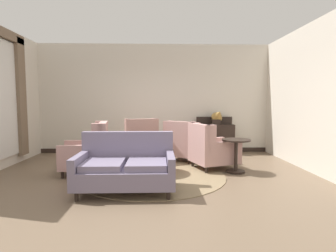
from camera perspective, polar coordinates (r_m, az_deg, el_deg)
The scene contains 15 objects.
ground at distance 5.03m, azimuth -3.39°, elevation -11.33°, with size 9.05×9.05×0.00m, color brown.
wall_back at distance 7.66m, azimuth -2.88°, elevation 5.73°, with size 6.62×0.08×3.03m, color silver.
wall_right at distance 6.47m, azimuth 26.88°, elevation 5.35°, with size 0.08×3.96×3.03m, color silver.
baseboard_back at distance 7.72m, azimuth -2.84°, elevation -5.12°, with size 6.46×0.03×0.12m, color black.
area_rug at distance 5.32m, azimuth -3.30°, elevation -10.36°, with size 2.81×2.81×0.01m, color #847051.
coffee_table at distance 5.40m, azimuth -3.33°, elevation -5.98°, with size 0.86×0.86×0.47m.
porcelain_vase at distance 5.36m, azimuth -3.96°, elevation -3.47°, with size 0.18×0.18×0.34m.
settee at distance 4.39m, azimuth -8.85°, elevation -8.62°, with size 1.52×0.90×0.92m.
armchair_near_sideboard at distance 6.45m, azimuth -5.98°, elevation -3.68°, with size 0.96×1.01×1.04m.
armchair_foreground_right at distance 5.83m, azimuth 9.00°, elevation -4.94°, with size 1.09×1.01×0.97m.
armchair_near_window at distance 6.56m, azimuth 3.20°, elevation -3.69°, with size 1.06×1.08×0.98m.
armchair_far_left at distance 5.64m, azimuth -16.27°, elevation -5.29°, with size 0.99×0.91×1.02m.
side_table at distance 5.62m, azimuth 14.14°, elevation -5.41°, with size 0.57×0.57×0.68m.
sideboard at distance 7.58m, azimuth 9.91°, elevation -2.26°, with size 1.01×0.37×1.01m.
gramophone at distance 7.46m, azimuth 10.46°, elevation 2.05°, with size 0.37×0.45×0.49m.
Camera 1 is at (0.14, -4.83, 1.41)m, focal length 28.87 mm.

